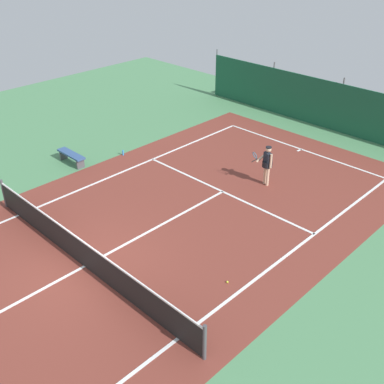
{
  "coord_description": "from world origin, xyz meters",
  "views": [
    {
      "loc": [
        10.3,
        -5.82,
        9.19
      ],
      "look_at": [
        0.25,
        4.44,
        0.9
      ],
      "focal_mm": 44.19,
      "sensor_mm": 36.0,
      "label": 1
    }
  ],
  "objects_px": {
    "tennis_ball_near_player": "(227,282)",
    "courtside_bench": "(71,156)",
    "tennis_player": "(267,163)",
    "water_bottle": "(123,153)",
    "tennis_net": "(83,253)"
  },
  "relations": [
    {
      "from": "tennis_net",
      "to": "tennis_ball_near_player",
      "type": "relative_size",
      "value": 153.33
    },
    {
      "from": "tennis_ball_near_player",
      "to": "courtside_bench",
      "type": "xyz_separation_m",
      "value": [
        -9.92,
        1.2,
        0.34
      ]
    },
    {
      "from": "tennis_player",
      "to": "tennis_net",
      "type": "bearing_deg",
      "value": 106.45
    },
    {
      "from": "tennis_player",
      "to": "water_bottle",
      "type": "relative_size",
      "value": 6.83
    },
    {
      "from": "tennis_ball_near_player",
      "to": "courtside_bench",
      "type": "relative_size",
      "value": 0.04
    },
    {
      "from": "tennis_net",
      "to": "tennis_player",
      "type": "height_order",
      "value": "tennis_player"
    },
    {
      "from": "tennis_player",
      "to": "tennis_ball_near_player",
      "type": "bearing_deg",
      "value": 138.83
    },
    {
      "from": "tennis_ball_near_player",
      "to": "tennis_player",
      "type": "bearing_deg",
      "value": 116.63
    },
    {
      "from": "courtside_bench",
      "to": "water_bottle",
      "type": "height_order",
      "value": "courtside_bench"
    },
    {
      "from": "tennis_player",
      "to": "courtside_bench",
      "type": "bearing_deg",
      "value": 53.79
    },
    {
      "from": "courtside_bench",
      "to": "tennis_player",
      "type": "bearing_deg",
      "value": 31.58
    },
    {
      "from": "tennis_net",
      "to": "water_bottle",
      "type": "bearing_deg",
      "value": 133.11
    },
    {
      "from": "courtside_bench",
      "to": "water_bottle",
      "type": "xyz_separation_m",
      "value": [
        0.92,
        2.08,
        -0.25
      ]
    },
    {
      "from": "tennis_player",
      "to": "courtside_bench",
      "type": "relative_size",
      "value": 1.03
    },
    {
      "from": "tennis_ball_near_player",
      "to": "water_bottle",
      "type": "relative_size",
      "value": 0.28
    }
  ]
}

